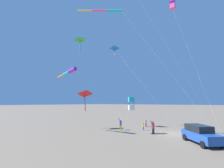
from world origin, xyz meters
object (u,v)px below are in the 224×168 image
person_child_grey_jacket (120,124)px  kite_box_yellow_midlevel (172,3)px  person_adult_flyer (153,127)px  person_bystander_far (143,126)px  kite_windsock_orange_high_right (106,11)px  parked_car (200,134)px  person_child_green_jacket (146,123)px  kite_delta_black_fish_shape (80,40)px  kite_delta_red_high_left (115,49)px  kite_windsock_green_low_center (69,72)px  kite_delta_blue_topmost (85,94)px  kite_box_rainbow_low_near (131,104)px

person_child_grey_jacket → kite_box_yellow_midlevel: 21.72m
person_adult_flyer → person_bystander_far: bearing=146.9°
person_adult_flyer → kite_windsock_orange_high_right: size_ratio=0.10×
parked_car → person_bystander_far: 8.44m
parked_car → kite_windsock_orange_high_right: (-10.36, -3.47, 16.82)m
person_adult_flyer → person_child_green_jacket: 6.15m
person_child_green_jacket → kite_windsock_orange_high_right: size_ratio=0.07×
kite_delta_black_fish_shape → kite_delta_red_high_left: bearing=51.7°
kite_delta_black_fish_shape → parked_car: bearing=7.2°
person_bystander_far → kite_box_yellow_midlevel: kite_box_yellow_midlevel is taller
parked_car → kite_windsock_green_low_center: kite_windsock_green_low_center is taller
parked_car → person_adult_flyer: bearing=169.8°
person_child_green_jacket → person_child_grey_jacket: person_child_grey_jacket is taller
person_adult_flyer → kite_delta_red_high_left: kite_delta_red_high_left is taller
parked_car → kite_delta_blue_topmost: bearing=-171.3°
kite_windsock_green_low_center → kite_delta_black_fish_shape: size_ratio=0.67×
parked_car → kite_delta_black_fish_shape: size_ratio=0.27×
kite_box_yellow_midlevel → kite_windsock_green_low_center: bearing=-135.4°
kite_delta_blue_topmost → person_child_green_jacket: bearing=51.5°
person_adult_flyer → person_child_grey_jacket: size_ratio=0.97×
person_adult_flyer → kite_delta_black_fish_shape: (-12.34, -3.32, 14.95)m
kite_delta_black_fish_shape → person_bystander_far: bearing=25.7°
person_child_green_jacket → kite_delta_black_fish_shape: 19.42m
parked_car → kite_box_yellow_midlevel: kite_box_yellow_midlevel is taller
person_bystander_far → kite_delta_blue_topmost: (-8.04, -5.00, 4.98)m
person_bystander_far → kite_box_rainbow_low_near: (-0.00, -3.30, 3.43)m
kite_windsock_green_low_center → person_adult_flyer: bearing=36.9°
parked_car → kite_windsock_green_low_center: bearing=-158.1°
parked_car → kite_box_rainbow_low_near: kite_box_rainbow_low_near is taller
person_adult_flyer → kite_delta_red_high_left: size_ratio=0.12×
kite_delta_black_fish_shape → kite_box_yellow_midlevel: bearing=28.1°
person_bystander_far → kite_delta_blue_topmost: 10.70m
person_child_grey_jacket → kite_box_rainbow_low_near: (2.77, -1.16, 3.11)m
person_child_grey_jacket → kite_box_yellow_midlevel: bearing=34.9°
kite_delta_blue_topmost → kite_box_yellow_midlevel: bearing=32.3°
person_adult_flyer → kite_box_rainbow_low_near: size_ratio=0.23×
kite_windsock_green_low_center → kite_delta_red_high_left: size_ratio=0.72×
person_child_grey_jacket → kite_delta_blue_topmost: size_ratio=0.16×
parked_car → person_child_grey_jacket: size_ratio=2.39×
kite_windsock_orange_high_right → kite_windsock_green_low_center: size_ratio=1.67×
kite_windsock_orange_high_right → kite_delta_red_high_left: 7.94m
kite_delta_black_fish_shape → kite_delta_blue_topmost: bearing=-5.1°
kite_box_yellow_midlevel → kite_delta_black_fish_shape: bearing=-151.9°
person_adult_flyer → kite_windsock_orange_high_right: bearing=-135.8°
kite_box_rainbow_low_near → kite_windsock_green_low_center: (-7.28, -5.40, 4.65)m
person_child_grey_jacket → kite_delta_black_fish_shape: (-7.25, -2.69, 14.92)m
person_adult_flyer → kite_windsock_green_low_center: (-9.60, -7.19, 7.79)m
parked_car → person_bystander_far: size_ratio=3.49×
person_child_grey_jacket → kite_box_yellow_midlevel: (7.28, 5.08, 19.82)m
person_child_grey_jacket → kite_windsock_green_low_center: size_ratio=0.17×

